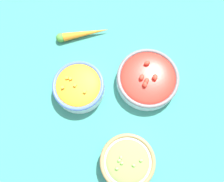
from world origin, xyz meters
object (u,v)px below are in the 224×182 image
at_px(bowl_squash, 79,86).
at_px(bowl_lettuce, 127,162).
at_px(bowl_cherry_tomatoes, 148,79).
at_px(loose_carrot, 81,34).

bearing_deg(bowl_squash, bowl_lettuce, 46.49).
height_order(bowl_cherry_tomatoes, loose_carrot, bowl_cherry_tomatoes).
relative_size(bowl_cherry_tomatoes, loose_carrot, 1.15).
bearing_deg(bowl_cherry_tomatoes, loose_carrot, -113.98).
relative_size(bowl_lettuce, loose_carrot, 0.92).
xyz_separation_m(bowl_lettuce, loose_carrot, (-0.37, -0.24, -0.02)).
relative_size(bowl_squash, loose_carrot, 0.94).
bearing_deg(loose_carrot, bowl_cherry_tomatoes, -48.28).
bearing_deg(bowl_lettuce, bowl_cherry_tomatoes, 177.98).
distance_m(bowl_squash, bowl_lettuce, 0.27).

